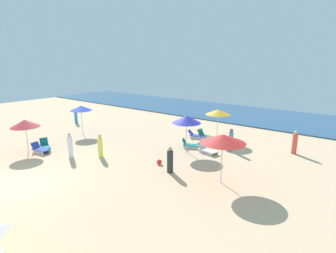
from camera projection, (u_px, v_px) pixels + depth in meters
name	position (u px, v px, depth m)	size (l,w,h in m)	color
ground_plane	(22.00, 186.00, 13.79)	(60.00, 60.00, 0.00)	#E1BA8D
ocean	(230.00, 112.00, 32.65)	(60.00, 10.75, 0.12)	#2D557D
umbrella_0	(81.00, 108.00, 22.99)	(1.86, 1.86, 2.49)	silver
umbrella_1	(187.00, 119.00, 18.34)	(2.01, 2.01, 2.63)	silver
lounge_chair_1_0	(207.00, 150.00, 18.67)	(1.62, 0.96, 0.62)	silver
lounge_chair_1_1	(191.00, 145.00, 19.71)	(1.53, 1.05, 0.68)	silver
umbrella_2	(25.00, 123.00, 18.35)	(1.93, 1.93, 2.34)	silver
lounge_chair_2_0	(40.00, 149.00, 18.69)	(1.39, 0.77, 0.69)	silver
lounge_chair_2_1	(45.00, 146.00, 19.34)	(1.45, 0.99, 0.76)	silver
umbrella_3	(218.00, 112.00, 21.15)	(1.95, 1.95, 2.51)	silver
lounge_chair_3_0	(196.00, 135.00, 22.14)	(1.52, 0.96, 0.66)	silver
lounge_chair_3_1	(205.00, 136.00, 22.06)	(1.39, 0.77, 0.72)	silver
umbrella_4	(223.00, 139.00, 13.63)	(2.35, 2.35, 2.65)	silver
beachgoer_0	(231.00, 140.00, 18.95)	(0.39, 0.39, 1.63)	#4798CE
beachgoer_1	(170.00, 161.00, 15.34)	(0.39, 0.39, 1.53)	#2B3232
beachgoer_2	(100.00, 146.00, 17.81)	(0.34, 0.34, 1.56)	#F1F65D
beachgoer_3	(295.00, 143.00, 18.38)	(0.44, 0.44, 1.64)	#E95141
beachgoer_4	(70.00, 146.00, 17.73)	(0.45, 0.45, 1.66)	white
beachgoer_5	(76.00, 116.00, 27.39)	(0.38, 0.38, 1.51)	#3586CC
beach_ball_0	(159.00, 162.00, 16.62)	(0.33, 0.33, 0.33)	red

